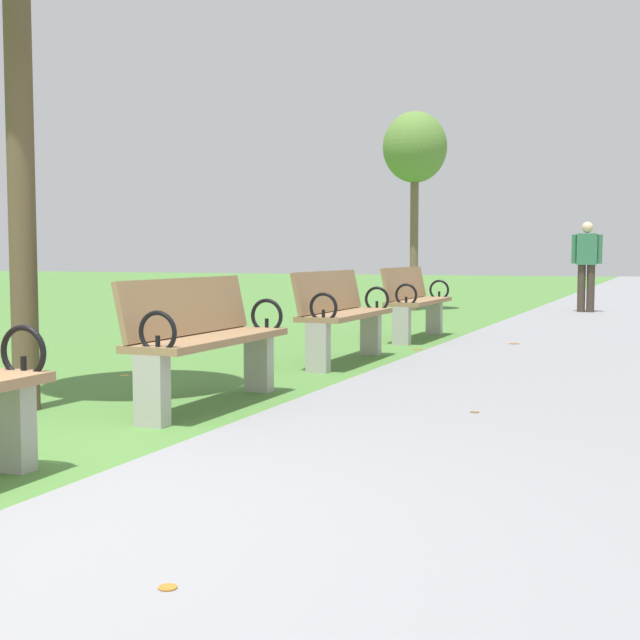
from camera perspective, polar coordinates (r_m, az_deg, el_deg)
The scene contains 7 objects.
paved_walkway at distance 20.68m, azimuth 19.49°, elevation 1.17°, with size 3.03×44.00×0.02m, color gray.
park_bench_2 at distance 6.14m, azimuth -7.55°, elevation -1.15°, with size 0.47×1.60×0.90m.
park_bench_3 at distance 8.55m, azimuth 1.41°, elevation 0.43°, with size 0.48×1.60×0.90m.
park_bench_4 at distance 10.98m, azimuth 6.22°, elevation 1.28°, with size 0.47×1.60×0.90m.
tree_2 at distance 16.64m, azimuth 6.21°, elevation 10.96°, with size 1.19×1.19×3.70m.
pedestrian_walking at distance 16.41m, azimuth 17.00°, elevation 3.67°, with size 0.53×0.24×1.62m.
scattered_leaves at distance 7.24m, azimuth 0.01°, elevation -4.05°, with size 4.65×8.37×0.02m.
Camera 1 is at (2.55, -2.63, 1.07)m, focal length 49.04 mm.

